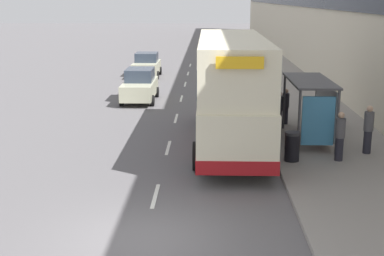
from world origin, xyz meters
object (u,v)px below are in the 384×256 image
(pedestrian_1, at_px, (333,107))
(bus_shelter, at_px, (315,100))
(car_0, at_px, (147,65))
(litter_bin, at_px, (292,146))
(pedestrian_at_shelter, at_px, (368,129))
(pedestrian_2, at_px, (286,106))
(pedestrian_3, at_px, (279,110))
(pedestrian_4, at_px, (340,136))
(double_decker_bus_near, at_px, (231,89))
(car_1, at_px, (140,85))

(pedestrian_1, bearing_deg, bus_shelter, -115.39)
(car_0, relative_size, litter_bin, 3.65)
(bus_shelter, distance_m, pedestrian_1, 3.56)
(pedestrian_1, distance_m, litter_bin, 6.23)
(pedestrian_at_shelter, xyz_separation_m, pedestrian_2, (-2.39, 4.67, -0.09))
(pedestrian_3, height_order, pedestrian_4, pedestrian_4)
(pedestrian_1, bearing_deg, pedestrian_3, -162.75)
(bus_shelter, xyz_separation_m, pedestrian_3, (-1.08, 2.31, -0.89))
(bus_shelter, height_order, pedestrian_3, bus_shelter)
(litter_bin, bearing_deg, pedestrian_4, 2.64)
(bus_shelter, xyz_separation_m, litter_bin, (-1.22, -2.50, -1.21))
(double_decker_bus_near, relative_size, car_1, 2.44)
(pedestrian_2, bearing_deg, pedestrian_3, -114.96)
(bus_shelter, bearing_deg, double_decker_bus_near, 178.99)
(pedestrian_2, bearing_deg, pedestrian_1, -2.45)
(bus_shelter, distance_m, car_0, 20.79)
(car_1, xyz_separation_m, pedestrian_1, (9.58, -6.13, 0.05))
(pedestrian_1, xyz_separation_m, litter_bin, (-2.70, -5.61, -0.29))
(pedestrian_1, relative_size, pedestrian_4, 0.90)
(car_1, distance_m, litter_bin, 13.61)
(double_decker_bus_near, distance_m, pedestrian_at_shelter, 5.38)
(double_decker_bus_near, relative_size, pedestrian_2, 6.53)
(pedestrian_1, relative_size, litter_bin, 1.52)
(car_0, relative_size, pedestrian_2, 2.35)
(pedestrian_1, height_order, pedestrian_4, pedestrian_4)
(car_1, xyz_separation_m, litter_bin, (6.88, -11.74, -0.23))
(bus_shelter, distance_m, pedestrian_at_shelter, 2.40)
(pedestrian_1, bearing_deg, litter_bin, -115.67)
(bus_shelter, height_order, pedestrian_2, bus_shelter)
(car_1, relative_size, pedestrian_1, 2.73)
(pedestrian_2, xyz_separation_m, litter_bin, (-0.55, -5.70, -0.30))
(double_decker_bus_near, xyz_separation_m, car_0, (-5.49, 18.76, -1.41))
(car_1, relative_size, litter_bin, 4.15)
(double_decker_bus_near, xyz_separation_m, pedestrian_at_shelter, (5.02, -1.53, -1.22))
(bus_shelter, height_order, car_1, bus_shelter)
(car_1, bearing_deg, car_0, -85.87)
(bus_shelter, xyz_separation_m, car_0, (-8.79, 18.82, -1.00))
(car_1, relative_size, pedestrian_2, 2.67)
(bus_shelter, distance_m, double_decker_bus_near, 3.32)
(bus_shelter, bearing_deg, car_0, 115.04)
(pedestrian_2, bearing_deg, bus_shelter, -78.15)
(pedestrian_1, height_order, pedestrian_2, pedestrian_2)
(pedestrian_3, xyz_separation_m, pedestrian_4, (1.54, -4.74, 0.06))
(car_0, xyz_separation_m, pedestrian_3, (7.71, -16.51, 0.11))
(car_1, bearing_deg, pedestrian_2, 140.89)
(pedestrian_1, relative_size, pedestrian_3, 0.96)
(double_decker_bus_near, height_order, pedestrian_2, double_decker_bus_near)
(pedestrian_at_shelter, bearing_deg, pedestrian_2, 117.13)
(bus_shelter, xyz_separation_m, double_decker_bus_near, (-3.30, 0.06, 0.41))
(bus_shelter, distance_m, litter_bin, 3.04)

